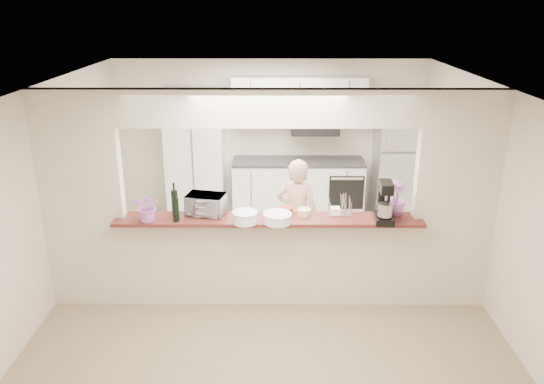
{
  "coord_description": "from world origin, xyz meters",
  "views": [
    {
      "loc": [
        0.07,
        -5.46,
        3.34
      ],
      "look_at": [
        0.04,
        0.3,
        1.27
      ],
      "focal_mm": 35.0,
      "sensor_mm": 36.0,
      "label": 1
    }
  ],
  "objects_px": {
    "stand_mixer": "(384,203)",
    "person": "(297,216)",
    "refrigerator": "(398,167)",
    "toaster_oven": "(206,205)"
  },
  "relations": [
    {
      "from": "refrigerator",
      "to": "toaster_oven",
      "type": "bearing_deg",
      "value": -136.61
    },
    {
      "from": "stand_mixer",
      "to": "person",
      "type": "height_order",
      "value": "stand_mixer"
    },
    {
      "from": "stand_mixer",
      "to": "person",
      "type": "bearing_deg",
      "value": 133.72
    },
    {
      "from": "refrigerator",
      "to": "toaster_oven",
      "type": "distance_m",
      "value": 3.8
    },
    {
      "from": "person",
      "to": "refrigerator",
      "type": "bearing_deg",
      "value": -114.08
    },
    {
      "from": "toaster_oven",
      "to": "stand_mixer",
      "type": "height_order",
      "value": "stand_mixer"
    },
    {
      "from": "refrigerator",
      "to": "toaster_oven",
      "type": "xyz_separation_m",
      "value": [
        -2.75,
        -2.6,
        0.36
      ]
    },
    {
      "from": "toaster_oven",
      "to": "stand_mixer",
      "type": "distance_m",
      "value": 1.96
    },
    {
      "from": "toaster_oven",
      "to": "person",
      "type": "relative_size",
      "value": 0.28
    },
    {
      "from": "refrigerator",
      "to": "stand_mixer",
      "type": "relative_size",
      "value": 3.74
    }
  ]
}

